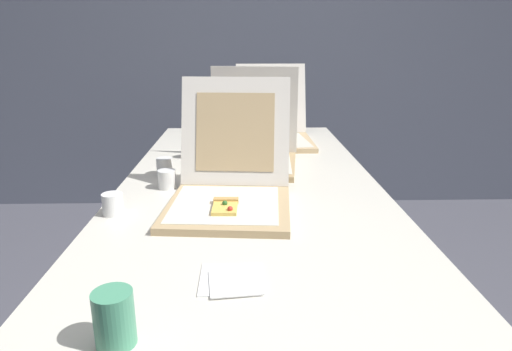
% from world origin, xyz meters
% --- Properties ---
extents(wall_back, '(10.00, 0.10, 2.60)m').
position_xyz_m(wall_back, '(0.00, 2.36, 1.30)').
color(wall_back, slate).
rests_on(wall_back, ground).
extents(table, '(0.94, 2.00, 0.76)m').
position_xyz_m(table, '(0.00, 0.55, 0.71)').
color(table, silver).
rests_on(table, ground).
extents(pizza_box_front, '(0.41, 0.51, 0.38)m').
position_xyz_m(pizza_box_front, '(-0.07, 0.28, 0.81)').
color(pizza_box_front, tan).
rests_on(pizza_box_front, table).
extents(pizza_box_middle, '(0.42, 0.42, 0.40)m').
position_xyz_m(pizza_box_middle, '(0.01, 0.75, 0.81)').
color(pizza_box_middle, tan).
rests_on(pizza_box_middle, table).
extents(pizza_box_back, '(0.39, 0.50, 0.38)m').
position_xyz_m(pizza_box_back, '(0.13, 1.17, 0.81)').
color(pizza_box_back, tan).
rests_on(pizza_box_back, table).
extents(cup_white_near_left, '(0.06, 0.06, 0.07)m').
position_xyz_m(cup_white_near_left, '(-0.42, 0.21, 0.79)').
color(cup_white_near_left, white).
rests_on(cup_white_near_left, table).
extents(cup_white_mid, '(0.06, 0.06, 0.07)m').
position_xyz_m(cup_white_mid, '(-0.33, 0.62, 0.79)').
color(cup_white_mid, white).
rests_on(cup_white_mid, table).
extents(cup_white_far, '(0.06, 0.06, 0.07)m').
position_xyz_m(cup_white_far, '(-0.26, 0.87, 0.79)').
color(cup_white_far, white).
rests_on(cup_white_far, table).
extents(cup_white_near_center, '(0.06, 0.06, 0.07)m').
position_xyz_m(cup_white_near_center, '(-0.29, 0.45, 0.79)').
color(cup_white_near_center, white).
rests_on(cup_white_near_center, table).
extents(cup_printed_front, '(0.07, 0.07, 0.10)m').
position_xyz_m(cup_printed_front, '(-0.24, -0.39, 0.81)').
color(cup_printed_front, '#4C9E75').
rests_on(cup_printed_front, table).
extents(napkin_pile, '(0.14, 0.15, 0.01)m').
position_xyz_m(napkin_pile, '(-0.05, -0.19, 0.76)').
color(napkin_pile, white).
rests_on(napkin_pile, table).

